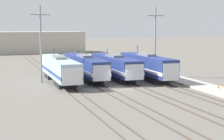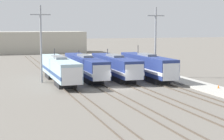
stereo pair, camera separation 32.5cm
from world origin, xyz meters
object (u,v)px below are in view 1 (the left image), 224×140
object	(u,v)px
locomotive_far_left	(59,69)
traffic_cone	(218,86)
locomotive_center_left	(85,66)
locomotive_far_right	(148,66)
catenary_tower_left	(41,42)
locomotive_center_right	(115,66)
catenary_tower_right	(155,41)

from	to	relation	value
locomotive_far_left	traffic_cone	size ratio (longest dim) A/B	38.62
locomotive_center_left	traffic_cone	bearing A→B (deg)	-48.53
locomotive_far_right	catenary_tower_left	bearing A→B (deg)	173.45
locomotive_far_left	catenary_tower_left	size ratio (longest dim) A/B	1.65
locomotive_far_left	locomotive_center_right	xyz separation A→B (m)	(9.48, 1.01, -0.03)
locomotive_center_right	locomotive_far_right	xyz separation A→B (m)	(4.74, -2.31, 0.11)
locomotive_center_left	locomotive_far_right	size ratio (longest dim) A/B	1.13
locomotive_far_right	traffic_cone	xyz separation A→B (m)	(4.97, -12.52, -1.63)
traffic_cone	catenary_tower_left	bearing A→B (deg)	146.54
locomotive_far_left	locomotive_center_right	distance (m)	9.54
locomotive_center_left	catenary_tower_right	bearing A→B (deg)	-9.18
locomotive_center_left	catenary_tower_left	xyz separation A→B (m)	(-7.44, -1.89, 4.17)
locomotive_far_right	traffic_cone	world-z (taller)	locomotive_far_right
locomotive_far_left	catenary_tower_left	bearing A→B (deg)	166.53
catenary_tower_right	locomotive_center_left	bearing A→B (deg)	170.82
catenary_tower_left	locomotive_center_right	bearing A→B (deg)	1.73
locomotive_center_right	traffic_cone	size ratio (longest dim) A/B	35.77
locomotive_center_left	catenary_tower_left	size ratio (longest dim) A/B	1.67
locomotive_center_left	locomotive_far_right	bearing A→B (deg)	-21.99
catenary_tower_left	traffic_cone	distance (m)	26.84
locomotive_far_left	locomotive_center_left	size ratio (longest dim) A/B	0.99
locomotive_center_left	locomotive_center_right	size ratio (longest dim) A/B	1.10
locomotive_center_right	traffic_cone	world-z (taller)	locomotive_center_right
catenary_tower_left	locomotive_far_left	bearing A→B (deg)	-13.47
locomotive_center_left	catenary_tower_left	world-z (taller)	catenary_tower_left
catenary_tower_right	traffic_cone	xyz separation A→B (m)	(2.78, -14.47, -5.68)
locomotive_center_right	catenary_tower_right	distance (m)	8.09
locomotive_far_right	locomotive_far_left	bearing A→B (deg)	174.79
locomotive_far_left	catenary_tower_right	world-z (taller)	catenary_tower_right
locomotive_center_left	locomotive_far_right	world-z (taller)	locomotive_far_right
locomotive_center_right	catenary_tower_left	xyz separation A→B (m)	(-12.18, -0.37, 4.16)
catenary_tower_left	catenary_tower_right	xyz separation A→B (m)	(19.10, 0.00, 0.00)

